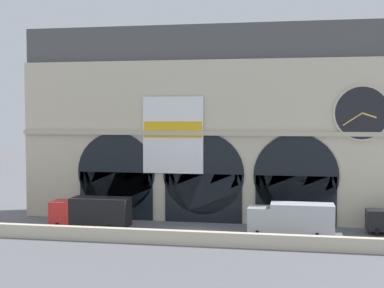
% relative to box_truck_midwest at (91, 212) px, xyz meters
% --- Properties ---
extents(ground_plane, '(200.00, 200.00, 0.00)m').
position_rel_box_truck_midwest_xyz_m(ground_plane, '(9.82, 0.58, -1.70)').
color(ground_plane, slate).
extents(quay_parapet_wall, '(90.00, 0.70, 1.19)m').
position_rel_box_truck_midwest_xyz_m(quay_parapet_wall, '(9.82, -4.04, -1.10)').
color(quay_parapet_wall, beige).
rests_on(quay_parapet_wall, ground).
extents(station_building, '(38.66, 4.69, 20.08)m').
position_rel_box_truck_midwest_xyz_m(station_building, '(9.86, 7.71, 8.01)').
color(station_building, beige).
rests_on(station_building, ground).
extents(box_truck_midwest, '(7.50, 2.91, 3.12)m').
position_rel_box_truck_midwest_xyz_m(box_truck_midwest, '(0.00, 0.00, 0.00)').
color(box_truck_midwest, red).
rests_on(box_truck_midwest, ground).
extents(box_truck_mideast, '(7.50, 2.91, 3.12)m').
position_rel_box_truck_midwest_xyz_m(box_truck_mideast, '(18.66, -0.01, 0.00)').
color(box_truck_mideast, '#ADB2B7').
rests_on(box_truck_mideast, ground).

